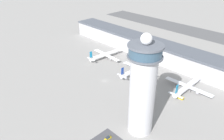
# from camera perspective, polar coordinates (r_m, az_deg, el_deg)

# --- Properties ---
(ground_plane) EXTENTS (1000.00, 1000.00, 0.00)m
(ground_plane) POSITION_cam_1_polar(r_m,az_deg,el_deg) (189.62, -1.89, -2.85)
(ground_plane) COLOR gray
(terminal_building) EXTENTS (232.01, 25.00, 18.48)m
(terminal_building) POSITION_cam_1_polar(r_m,az_deg,el_deg) (233.03, 10.98, 5.32)
(terminal_building) COLOR #B2B2B7
(terminal_building) RESTS_ON ground
(runway_strip) EXTENTS (348.01, 44.00, 0.01)m
(runway_strip) POSITION_cam_1_polar(r_m,az_deg,el_deg) (330.53, 22.64, 8.74)
(runway_strip) COLOR #515154
(runway_strip) RESTS_ON ground
(control_tower) EXTENTS (19.10, 19.10, 62.76)m
(control_tower) POSITION_cam_1_polar(r_m,az_deg,el_deg) (124.83, 7.97, -4.80)
(control_tower) COLOR #BCBCC1
(control_tower) RESTS_ON ground
(airplane_gate_alpha) EXTENTS (38.45, 39.45, 12.66)m
(airplane_gate_alpha) POSITION_cam_1_polar(r_m,az_deg,el_deg) (229.03, -1.69, 4.03)
(airplane_gate_alpha) COLOR white
(airplane_gate_alpha) RESTS_ON ground
(airplane_gate_bravo) EXTENTS (37.81, 45.49, 13.04)m
(airplane_gate_bravo) POSITION_cam_1_polar(r_m,az_deg,el_deg) (201.30, 7.03, 0.40)
(airplane_gate_bravo) COLOR silver
(airplane_gate_bravo) RESTS_ON ground
(airplane_gate_charlie) EXTENTS (40.48, 38.68, 13.64)m
(airplane_gate_charlie) POSITION_cam_1_polar(r_m,az_deg,el_deg) (183.90, 19.20, -4.02)
(airplane_gate_charlie) COLOR silver
(airplane_gate_charlie) RESTS_ON ground
(service_truck_catering) EXTENTS (8.54, 3.95, 2.70)m
(service_truck_catering) POSITION_cam_1_polar(r_m,az_deg,el_deg) (203.15, 6.20, -0.46)
(service_truck_catering) COLOR black
(service_truck_catering) RESTS_ON ground
(service_truck_fuel) EXTENTS (8.00, 3.19, 2.42)m
(service_truck_fuel) POSITION_cam_1_polar(r_m,az_deg,el_deg) (175.58, 17.00, -6.69)
(service_truck_fuel) COLOR black
(service_truck_fuel) RESTS_ON ground
(service_truck_baggage) EXTENTS (2.81, 7.00, 3.00)m
(service_truck_baggage) POSITION_cam_1_polar(r_m,az_deg,el_deg) (170.60, 7.34, -6.57)
(service_truck_baggage) COLOR black
(service_truck_baggage) RESTS_ON ground
(car_silver_sedan) EXTENTS (1.81, 4.68, 1.44)m
(car_silver_sedan) POSITION_cam_1_polar(r_m,az_deg,el_deg) (135.72, -1.11, -17.40)
(car_silver_sedan) COLOR black
(car_silver_sedan) RESTS_ON ground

